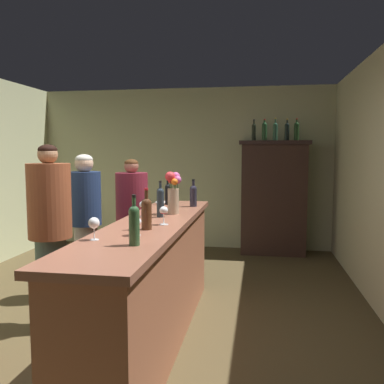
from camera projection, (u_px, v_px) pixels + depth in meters
floor at (105, 343)px, 3.39m from camera, size 9.31×9.31×0.00m
wall_back at (184, 168)px, 6.83m from camera, size 4.94×0.12×2.63m
bar_counter at (152, 282)px, 3.37m from camera, size 0.58×2.88×1.02m
display_cabinet at (273, 195)px, 6.31m from camera, size 1.06×0.48×1.76m
wine_bottle_merlot at (134, 223)px, 2.47m from camera, size 0.07×0.07×0.31m
wine_bottle_syrah at (147, 212)px, 2.97m from camera, size 0.08×0.08×0.31m
wine_bottle_chardonnay at (168, 193)px, 4.39m from camera, size 0.06×0.06×0.29m
wine_bottle_rose at (160, 201)px, 3.54m from camera, size 0.06×0.06×0.32m
wine_bottle_pinot at (193, 195)px, 4.23m from camera, size 0.07×0.07×0.29m
wine_glass_front at (136, 223)px, 2.77m from camera, size 0.08×0.08×0.13m
wine_glass_mid at (94, 224)px, 2.62m from camera, size 0.07×0.07×0.15m
wine_glass_rear at (164, 212)px, 3.17m from camera, size 0.07×0.07×0.15m
wine_glass_spare at (144, 205)px, 3.58m from camera, size 0.08×0.08×0.14m
flower_arrangement at (173, 190)px, 3.71m from camera, size 0.14×0.14×0.39m
cheese_plate at (164, 202)px, 4.54m from camera, size 0.20×0.20×0.01m
display_bottle_left at (254, 131)px, 6.26m from camera, size 0.06×0.06×0.33m
display_bottle_midleft at (264, 131)px, 6.24m from camera, size 0.08×0.08×0.33m
display_bottle_center at (275, 131)px, 6.21m from camera, size 0.07×0.07×0.35m
display_bottle_midright at (287, 131)px, 6.18m from camera, size 0.07×0.07×0.33m
display_bottle_right at (296, 130)px, 6.16m from camera, size 0.08×0.08×0.33m
patron_by_cabinet at (50, 230)px, 3.60m from camera, size 0.38×0.38×1.66m
patron_in_navy at (86, 219)px, 4.40m from camera, size 0.34×0.34×1.57m
patron_redhead at (132, 217)px, 4.86m from camera, size 0.38×0.38×1.51m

